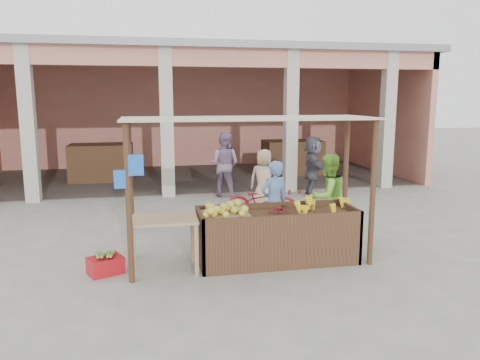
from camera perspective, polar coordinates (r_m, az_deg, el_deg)
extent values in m
plane|color=slate|center=(7.84, 0.91, -10.07)|extent=(60.00, 60.00, 0.00)
cube|color=tan|center=(18.67, -6.69, 7.85)|extent=(14.00, 0.20, 4.00)
cube|color=tan|center=(17.85, 17.04, 7.39)|extent=(0.20, 6.00, 4.00)
cube|color=tan|center=(12.98, -4.60, 14.68)|extent=(14.00, 0.30, 0.50)
cube|color=gray|center=(15.83, -5.91, 15.09)|extent=(14.40, 6.40, 0.20)
cube|color=#ACA99E|center=(13.18, -24.41, 6.14)|extent=(0.35, 0.35, 4.00)
cube|color=#ACA99E|center=(12.87, -8.94, 6.83)|extent=(0.35, 0.35, 4.00)
cube|color=#ACA99E|center=(13.49, 6.19, 7.04)|extent=(0.35, 0.35, 4.00)
cube|color=#ACA99E|center=(14.68, 17.50, 6.88)|extent=(0.35, 0.35, 4.00)
cube|color=#523720|center=(15.89, -16.52, 2.06)|extent=(2.00, 1.20, 1.20)
cube|color=#523720|center=(16.63, 6.41, 2.75)|extent=(2.00, 1.20, 1.20)
cube|color=#523720|center=(7.83, 4.52, -7.04)|extent=(2.60, 0.95, 0.80)
cylinder|color=#523720|center=(6.91, -13.41, -2.94)|extent=(0.09, 0.09, 2.35)
cylinder|color=#523720|center=(7.76, 15.88, -1.64)|extent=(0.09, 0.09, 2.35)
cylinder|color=#523720|center=(7.94, -13.19, -1.27)|extent=(0.09, 0.09, 2.35)
cylinder|color=#523720|center=(8.69, 12.72, -0.28)|extent=(0.09, 0.09, 2.35)
cube|color=beige|center=(7.46, 1.20, 7.54)|extent=(4.00, 1.35, 0.03)
cube|color=blue|center=(6.81, -12.60, 1.81)|extent=(0.22, 0.08, 0.30)
cube|color=blue|center=(6.84, -14.37, 0.09)|extent=(0.18, 0.07, 0.26)
cube|color=#98704E|center=(7.49, -1.98, -4.39)|extent=(0.80, 0.70, 0.06)
ellipsoid|color=yellow|center=(7.46, -1.98, -3.61)|extent=(0.69, 0.60, 0.15)
ellipsoid|color=maroon|center=(7.66, 4.83, -3.80)|extent=(0.42, 0.34, 0.13)
cube|color=tan|center=(7.36, -9.33, -4.77)|extent=(1.07, 0.73, 0.04)
cube|color=tan|center=(7.19, -12.97, -8.78)|extent=(0.06, 0.06, 0.81)
cube|color=tan|center=(7.23, -5.33, -8.48)|extent=(0.06, 0.06, 0.81)
cube|color=tan|center=(7.77, -12.87, -7.37)|extent=(0.06, 0.06, 0.81)
cube|color=tan|center=(7.79, -5.82, -7.10)|extent=(0.06, 0.06, 0.81)
cube|color=#AD1219|center=(7.65, -16.08, -9.96)|extent=(0.61, 0.54, 0.26)
ellipsoid|color=maroon|center=(13.16, 6.07, -0.65)|extent=(0.39, 0.39, 0.53)
ellipsoid|color=maroon|center=(13.29, 7.29, -0.56)|extent=(0.39, 0.39, 0.53)
imported|color=#5787C5|center=(8.73, 4.16, -2.34)|extent=(0.72, 0.60, 1.65)
imported|color=#88D242|center=(9.06, 10.66, -1.76)|extent=(0.95, 0.73, 1.74)
imported|color=maroon|center=(10.35, 2.71, -2.56)|extent=(1.09, 1.77, 0.88)
imported|color=tan|center=(11.31, 2.95, 0.46)|extent=(0.94, 0.84, 1.63)
imported|color=#484653|center=(13.04, 8.85, 1.90)|extent=(0.97, 1.71, 1.74)
imported|color=gray|center=(12.79, -1.93, 2.29)|extent=(1.09, 0.95, 1.94)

